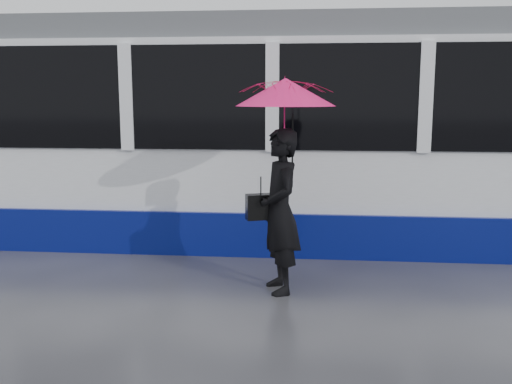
# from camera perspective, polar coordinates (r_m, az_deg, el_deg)

# --- Properties ---
(ground) EXTENTS (90.00, 90.00, 0.00)m
(ground) POSITION_cam_1_polar(r_m,az_deg,el_deg) (6.91, -5.89, -9.22)
(ground) COLOR #2A2A2F
(ground) RESTS_ON ground
(rails) EXTENTS (34.00, 1.51, 0.02)m
(rails) POSITION_cam_1_polar(r_m,az_deg,el_deg) (9.27, -2.83, -4.25)
(rails) COLOR #3F3D38
(rails) RESTS_ON ground
(tram) EXTENTS (26.00, 2.56, 3.35)m
(tram) POSITION_cam_1_polar(r_m,az_deg,el_deg) (9.14, 18.09, 5.44)
(tram) COLOR white
(tram) RESTS_ON ground
(woman) EXTENTS (0.64, 0.79, 1.87)m
(woman) POSITION_cam_1_polar(r_m,az_deg,el_deg) (6.43, 2.42, -1.94)
(woman) COLOR black
(woman) RESTS_ON ground
(umbrella) EXTENTS (1.40, 1.40, 1.26)m
(umbrella) POSITION_cam_1_polar(r_m,az_deg,el_deg) (6.31, 2.95, 8.02)
(umbrella) COLOR #F1146C
(umbrella) RESTS_ON ground
(handbag) EXTENTS (0.36, 0.25, 0.47)m
(handbag) POSITION_cam_1_polar(r_m,az_deg,el_deg) (6.46, 0.48, -1.48)
(handbag) COLOR black
(handbag) RESTS_ON ground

